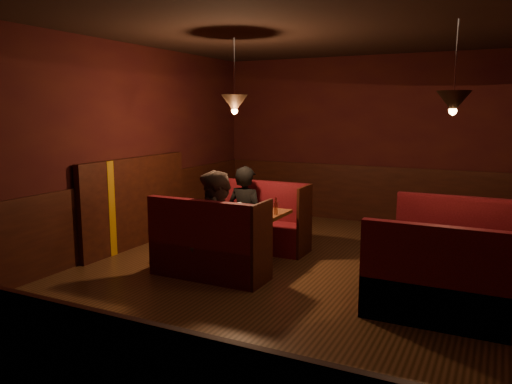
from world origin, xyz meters
The scene contains 9 objects.
room centered at (-0.28, 0.04, 1.05)m, with size 6.02×7.02×2.92m.
main_table centered at (-1.22, 0.35, 0.53)m, with size 1.28×0.78×0.90m.
main_bench_far centered at (-1.21, 1.07, 0.31)m, with size 1.41×0.50×0.96m.
main_bench_near centered at (-1.21, -0.38, 0.31)m, with size 1.41×0.50×0.96m.
second_table centered at (1.34, 0.21, 0.51)m, with size 1.22×0.78×0.69m.
second_bench_far centered at (1.36, 0.94, 0.31)m, with size 1.35×0.50×0.96m.
second_bench_near centered at (1.36, -0.52, 0.31)m, with size 1.35×0.50×0.96m.
diner_a centered at (-1.38, 0.91, 0.78)m, with size 0.57×0.37×1.55m, color black.
diner_b centered at (-1.11, -0.33, 0.81)m, with size 0.79×0.62×1.63m, color #3C2F29.
Camera 1 is at (1.83, -5.20, 1.96)m, focal length 35.00 mm.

